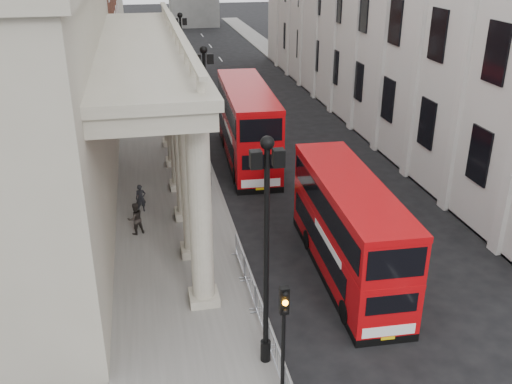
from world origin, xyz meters
TOP-DOWN VIEW (x-y plane):
  - sidewalk_west at (-3.00, 30.00)m, footprint 6.00×140.00m
  - sidewalk_east at (13.50, 30.00)m, footprint 3.00×140.00m
  - kerb at (-0.05, 30.00)m, footprint 0.20×140.00m
  - portico_building at (-10.50, 18.00)m, footprint 9.00×28.00m
  - lamp_post_south at (-0.60, 4.00)m, footprint 1.05×0.44m
  - lamp_post_mid at (-0.60, 20.00)m, footprint 1.05×0.44m
  - lamp_post_north at (-0.60, 36.00)m, footprint 1.05×0.44m
  - traffic_light at (-0.50, 1.98)m, footprint 0.28×0.33m
  - crowd_barriers at (-0.35, 2.23)m, footprint 0.50×18.75m
  - bus_near at (4.22, 9.12)m, footprint 2.86×10.35m
  - bus_far at (2.58, 24.10)m, footprint 3.40×11.75m
  - pedestrian_a at (-4.64, 17.19)m, footprint 0.59×0.42m
  - pedestrian_b at (-4.94, 14.57)m, footprint 0.99×0.89m
  - pedestrian_c at (-1.93, 20.83)m, footprint 0.87×0.72m

SIDE VIEW (x-z plane):
  - sidewalk_west at x=-3.00m, z-range 0.00..0.12m
  - sidewalk_east at x=13.50m, z-range 0.00..0.12m
  - kerb at x=-0.05m, z-range 0.00..0.14m
  - crowd_barriers at x=-0.35m, z-range 0.12..1.22m
  - pedestrian_c at x=-1.93m, z-range 0.12..1.65m
  - pedestrian_a at x=-4.64m, z-range 0.12..1.65m
  - pedestrian_b at x=-4.94m, z-range 0.12..1.80m
  - bus_near at x=4.22m, z-range 0.10..4.53m
  - bus_far at x=2.58m, z-range 0.11..5.13m
  - traffic_light at x=-0.50m, z-range 0.96..5.26m
  - lamp_post_south at x=-0.60m, z-range 0.75..9.07m
  - lamp_post_mid at x=-0.60m, z-range 0.75..9.07m
  - lamp_post_north at x=-0.60m, z-range 0.75..9.07m
  - portico_building at x=-10.50m, z-range 0.00..12.00m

